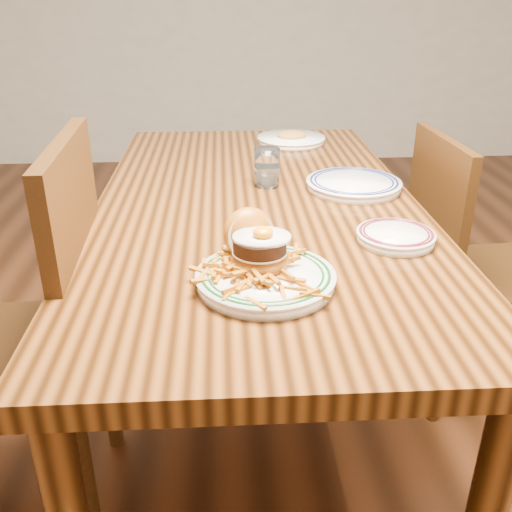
{
  "coord_description": "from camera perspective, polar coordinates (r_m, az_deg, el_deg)",
  "views": [
    {
      "loc": [
        -0.09,
        -1.43,
        1.27
      ],
      "look_at": [
        -0.03,
        -0.47,
        0.81
      ],
      "focal_mm": 40.0,
      "sensor_mm": 36.0,
      "label": 1
    }
  ],
  "objects": [
    {
      "name": "chair_left",
      "position": [
        1.45,
        -21.53,
        -7.42
      ],
      "size": [
        0.48,
        0.48,
        0.99
      ],
      "rotation": [
        0.0,
        0.0,
        0.05
      ],
      "color": "#3B210C",
      "rests_on": "floor"
    },
    {
      "name": "main_plate",
      "position": [
        1.09,
        0.67,
        -0.96
      ],
      "size": [
        0.27,
        0.28,
        0.13
      ],
      "rotation": [
        0.0,
        0.0,
        0.28
      ],
      "color": "white",
      "rests_on": "table"
    },
    {
      "name": "floor",
      "position": [
        1.92,
        0.12,
        -15.96
      ],
      "size": [
        6.0,
        6.0,
        0.0
      ],
      "primitive_type": "plane",
      "color": "black",
      "rests_on": "ground"
    },
    {
      "name": "far_plate",
      "position": [
        2.11,
        3.55,
        11.6
      ],
      "size": [
        0.24,
        0.24,
        0.04
      ],
      "rotation": [
        0.0,
        0.0,
        -0.32
      ],
      "color": "white",
      "rests_on": "table"
    },
    {
      "name": "rear_plate",
      "position": [
        1.63,
        9.73,
        7.12
      ],
      "size": [
        0.26,
        0.26,
        0.03
      ],
      "rotation": [
        0.0,
        0.0,
        0.07
      ],
      "color": "white",
      "rests_on": "table"
    },
    {
      "name": "chair_right",
      "position": [
        1.93,
        20.05,
        -0.69
      ],
      "size": [
        0.42,
        0.42,
        0.88
      ],
      "rotation": [
        0.0,
        0.0,
        3.18
      ],
      "color": "#3B210C",
      "rests_on": "floor"
    },
    {
      "name": "table",
      "position": [
        1.56,
        0.14,
        2.53
      ],
      "size": [
        0.85,
        1.6,
        0.75
      ],
      "color": "black",
      "rests_on": "floor"
    },
    {
      "name": "side_plate",
      "position": [
        1.31,
        13.8,
        1.98
      ],
      "size": [
        0.17,
        0.18,
        0.03
      ],
      "rotation": [
        0.0,
        0.0,
        -0.29
      ],
      "color": "white",
      "rests_on": "table"
    },
    {
      "name": "water_glass",
      "position": [
        1.63,
        1.09,
        8.63
      ],
      "size": [
        0.07,
        0.07,
        0.11
      ],
      "color": "white",
      "rests_on": "table"
    }
  ]
}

